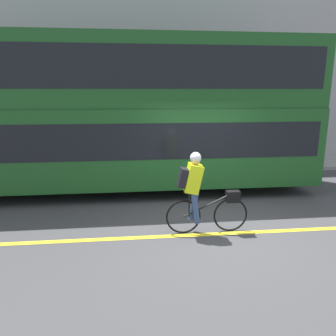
# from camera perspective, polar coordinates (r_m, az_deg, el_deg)

# --- Properties ---
(ground_plane) EXTENTS (80.00, 80.00, 0.00)m
(ground_plane) POSITION_cam_1_polar(r_m,az_deg,el_deg) (6.78, 8.06, -10.62)
(ground_plane) COLOR #424244
(road_center_line) EXTENTS (50.00, 0.14, 0.01)m
(road_center_line) POSITION_cam_1_polar(r_m,az_deg,el_deg) (6.61, 8.49, -11.27)
(road_center_line) COLOR yellow
(road_center_line) RESTS_ON ground_plane
(sidewalk_curb) EXTENTS (60.00, 1.73, 0.11)m
(sidewalk_curb) POSITION_cam_1_polar(r_m,az_deg,el_deg) (11.78, 1.68, 0.21)
(sidewalk_curb) COLOR gray
(sidewalk_curb) RESTS_ON ground_plane
(building_facade) EXTENTS (60.00, 0.30, 7.88)m
(building_facade) POSITION_cam_1_polar(r_m,az_deg,el_deg) (12.53, 1.13, 18.89)
(building_facade) COLOR #9E9EA3
(building_facade) RESTS_ON ground_plane
(bus) EXTENTS (10.42, 2.58, 4.05)m
(bus) POSITION_cam_1_polar(r_m,az_deg,el_deg) (8.98, -8.64, 10.08)
(bus) COLOR black
(bus) RESTS_ON ground_plane
(cyclist_on_bike) EXTENTS (1.63, 0.32, 1.62)m
(cyclist_on_bike) POSITION_cam_1_polar(r_m,az_deg,el_deg) (6.32, 5.42, -3.89)
(cyclist_on_bike) COLOR black
(cyclist_on_bike) RESTS_ON ground_plane
(street_sign_post) EXTENTS (0.36, 0.09, 2.53)m
(street_sign_post) POSITION_cam_1_polar(r_m,az_deg,el_deg) (11.51, -16.66, 6.79)
(street_sign_post) COLOR #59595B
(street_sign_post) RESTS_ON sidewalk_curb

